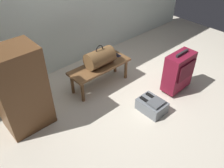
% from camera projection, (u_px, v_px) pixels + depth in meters
% --- Properties ---
extents(ground_plane, '(6.60, 6.60, 0.00)m').
position_uv_depth(ground_plane, '(138.00, 103.00, 3.35)').
color(ground_plane, beige).
extents(bench, '(1.00, 0.36, 0.37)m').
position_uv_depth(bench, '(100.00, 68.00, 3.51)').
color(bench, brown).
rests_on(bench, ground).
extents(duffel_bag_brown, '(0.44, 0.26, 0.34)m').
position_uv_depth(duffel_bag_brown, '(100.00, 58.00, 3.40)').
color(duffel_bag_brown, brown).
rests_on(duffel_bag_brown, bench).
extents(cell_phone, '(0.07, 0.14, 0.01)m').
position_uv_depth(cell_phone, '(117.00, 55.00, 3.72)').
color(cell_phone, '#191E4C').
rests_on(cell_phone, bench).
extents(suitcase_upright_burgundy, '(0.48, 0.26, 0.67)m').
position_uv_depth(suitcase_upright_burgundy, '(179.00, 71.00, 3.40)').
color(suitcase_upright_burgundy, maroon).
rests_on(suitcase_upright_burgundy, ground).
extents(backpack_grey, '(0.28, 0.38, 0.21)m').
position_uv_depth(backpack_grey, '(152.00, 106.00, 3.17)').
color(backpack_grey, slate).
rests_on(backpack_grey, ground).
extents(side_cabinet, '(0.56, 0.44, 1.10)m').
position_uv_depth(side_cabinet, '(21.00, 90.00, 2.72)').
color(side_cabinet, brown).
rests_on(side_cabinet, ground).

